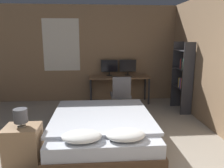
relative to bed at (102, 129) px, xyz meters
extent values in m
cube|color=#8E7051|center=(0.19, 2.74, 1.11)|extent=(12.00, 0.06, 2.70)
cube|color=silver|center=(-1.04, 2.70, 1.37)|extent=(1.00, 0.01, 1.44)
cube|color=black|center=(-1.04, 2.70, 1.37)|extent=(0.92, 0.01, 1.36)
cube|color=brown|center=(0.00, 0.01, -0.13)|extent=(1.69, 2.10, 0.22)
cube|color=silver|center=(0.00, 0.01, 0.08)|extent=(1.63, 2.04, 0.20)
cube|color=silver|center=(0.00, 0.14, 0.21)|extent=(1.73, 1.76, 0.05)
ellipsoid|color=white|center=(-0.30, -0.78, 0.25)|extent=(0.55, 0.38, 0.13)
ellipsoid|color=white|center=(0.30, -0.78, 0.25)|extent=(0.55, 0.38, 0.13)
cube|color=#997551|center=(-1.15, -0.63, 0.06)|extent=(0.48, 0.40, 0.59)
cylinder|color=gray|center=(-1.15, -0.63, 0.36)|extent=(0.12, 0.12, 0.01)
cylinder|color=gray|center=(-1.15, -0.63, 0.39)|extent=(0.02, 0.02, 0.05)
cylinder|color=#4C4C51|center=(-1.15, -0.63, 0.52)|extent=(0.19, 0.19, 0.19)
cube|color=#846042|center=(0.56, 2.39, 0.50)|extent=(1.69, 0.56, 0.03)
cylinder|color=#2D2D33|center=(-0.23, 2.15, 0.12)|extent=(0.05, 0.05, 0.72)
cylinder|color=#2D2D33|center=(1.36, 2.15, 0.12)|extent=(0.05, 0.05, 0.72)
cylinder|color=#2D2D33|center=(-0.23, 2.62, 0.12)|extent=(0.05, 0.05, 0.72)
cylinder|color=#2D2D33|center=(1.36, 2.62, 0.12)|extent=(0.05, 0.05, 0.72)
cylinder|color=black|center=(0.30, 2.57, 0.52)|extent=(0.16, 0.16, 0.01)
cylinder|color=black|center=(0.30, 2.57, 0.57)|extent=(0.03, 0.03, 0.09)
cube|color=black|center=(0.30, 2.57, 0.79)|extent=(0.48, 0.03, 0.35)
cube|color=black|center=(0.30, 2.55, 0.79)|extent=(0.45, 0.00, 0.32)
cylinder|color=black|center=(0.83, 2.57, 0.52)|extent=(0.16, 0.16, 0.01)
cylinder|color=black|center=(0.83, 2.57, 0.57)|extent=(0.03, 0.03, 0.09)
cube|color=black|center=(0.83, 2.57, 0.79)|extent=(0.48, 0.03, 0.35)
cube|color=black|center=(0.83, 2.55, 0.79)|extent=(0.45, 0.00, 0.32)
cube|color=black|center=(0.56, 2.21, 0.52)|extent=(0.41, 0.13, 0.02)
ellipsoid|color=black|center=(0.86, 2.21, 0.53)|extent=(0.07, 0.05, 0.04)
cylinder|color=black|center=(0.52, 1.66, -0.22)|extent=(0.52, 0.52, 0.04)
cylinder|color=gray|center=(0.52, 1.66, -0.03)|extent=(0.05, 0.05, 0.33)
cube|color=slate|center=(0.52, 1.66, 0.17)|extent=(0.48, 0.48, 0.07)
cube|color=slate|center=(0.52, 1.45, 0.43)|extent=(0.43, 0.05, 0.46)
cube|color=#333338|center=(2.04, 1.25, 0.62)|extent=(0.27, 0.02, 1.72)
cube|color=#333338|center=(2.04, 1.94, 0.62)|extent=(0.27, 0.02, 1.72)
cube|color=#333338|center=(2.04, 1.60, 0.36)|extent=(0.27, 0.67, 0.02)
cube|color=#333338|center=(2.04, 1.60, 0.82)|extent=(0.27, 0.67, 0.02)
cube|color=#333338|center=(2.04, 1.60, 1.27)|extent=(0.27, 0.67, 0.02)
cube|color=#7A387F|center=(2.04, 1.29, 0.48)|extent=(0.22, 0.04, 0.22)
cube|color=#28282D|center=(2.04, 1.33, 0.49)|extent=(0.22, 0.03, 0.23)
cube|color=orange|center=(2.04, 1.37, 0.49)|extent=(0.22, 0.03, 0.24)
cube|color=#7A387F|center=(2.04, 1.41, 0.50)|extent=(0.22, 0.04, 0.25)
cube|color=#2D4784|center=(2.04, 1.45, 0.49)|extent=(0.22, 0.04, 0.24)
cube|color=#BCB29E|center=(2.04, 1.49, 0.48)|extent=(0.22, 0.02, 0.21)
cube|color=gold|center=(2.04, 1.53, 0.49)|extent=(0.22, 0.04, 0.24)
cube|color=#2D4784|center=(2.04, 1.29, 0.94)|extent=(0.22, 0.04, 0.20)
cube|color=#337042|center=(2.04, 1.33, 0.96)|extent=(0.22, 0.03, 0.25)
cube|color=#BCB29E|center=(2.04, 1.37, 0.93)|extent=(0.22, 0.03, 0.19)
cube|color=#28282D|center=(2.04, 1.40, 0.96)|extent=(0.22, 0.02, 0.25)
cube|color=#28282D|center=(2.04, 1.44, 0.96)|extent=(0.22, 0.04, 0.25)
cube|color=#B2332D|center=(2.04, 1.49, 0.96)|extent=(0.22, 0.04, 0.24)
cube|color=#28282D|center=(2.04, 1.54, 0.92)|extent=(0.22, 0.03, 0.17)
camera|label=1|loc=(-0.11, -3.58, 1.57)|focal=35.00mm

